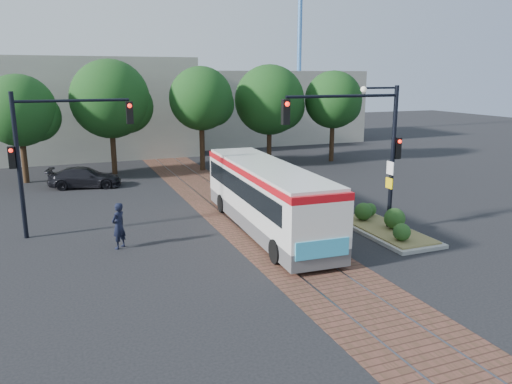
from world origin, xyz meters
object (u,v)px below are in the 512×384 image
Objects in this scene: traffic_island at (384,225)px; signal_pole_main at (369,137)px; signal_pole_left at (47,144)px; officer at (119,226)px; parked_car at (85,177)px; city_bus at (266,194)px.

signal_pole_main reaches higher than traffic_island.
signal_pole_left reaches higher than traffic_island.
signal_pole_main is at bearing 174.64° from traffic_island.
signal_pole_main is at bearing -21.45° from signal_pole_left.
officer is 11.97m from parked_car.
signal_pole_main reaches higher than signal_pole_left.
parked_car is (-6.86, 11.85, -1.00)m from city_bus.
traffic_island is 11.08m from officer.
parked_car is at bearing -131.08° from officer.
officer reaches higher than traffic_island.
signal_pole_left is (-12.23, 4.80, -0.29)m from signal_pole_main.
city_bus reaches higher than traffic_island.
signal_pole_left reaches higher than city_bus.
parked_car is at bearing 126.85° from signal_pole_main.
officer is (-9.90, 2.06, -3.24)m from signal_pole_main.
city_bus is 13.73m from parked_car.
traffic_island is 2.85× the size of officer.
signal_pole_main is 17.86m from parked_car.
parked_car is at bearing 129.10° from traffic_island.
city_bus is 4.94m from signal_pole_main.
signal_pole_main reaches higher than officer.
city_bus is 5.27m from traffic_island.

